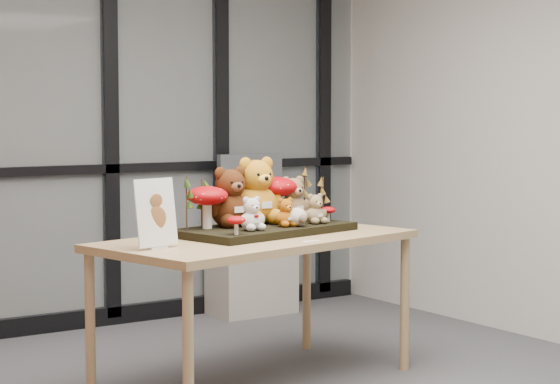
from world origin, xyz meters
TOP-DOWN VIEW (x-y plane):
  - room_shell at (0.00, 0.00)m, footprint 5.00×5.00m
  - glass_partition at (-0.00, 2.47)m, footprint 4.90×0.06m
  - display_table at (0.44, 0.65)m, footprint 1.81×1.17m
  - diorama_tray at (0.55, 0.74)m, footprint 1.04×0.67m
  - bear_pooh_yellow at (0.57, 0.85)m, footprint 0.35×0.33m
  - bear_brown_medium at (0.39, 0.82)m, footprint 0.31×0.29m
  - bear_tan_back at (0.82, 0.86)m, footprint 0.24×0.23m
  - bear_small_yellow at (0.62, 0.65)m, footprint 0.15×0.14m
  - bear_white_bow at (0.38, 0.60)m, footprint 0.17×0.16m
  - bear_beige_small at (0.84, 0.68)m, footprint 0.16×0.15m
  - plush_cream_hedgehog at (0.68, 0.62)m, footprint 0.10×0.09m
  - mushroom_back_left at (0.23, 0.80)m, footprint 0.22×0.22m
  - mushroom_back_right at (0.73, 0.90)m, footprint 0.24×0.24m
  - mushroom_front_left at (0.22, 0.49)m, footprint 0.09×0.09m
  - mushroom_front_right at (0.95, 0.72)m, footprint 0.08×0.08m
  - sprig_green_far_left at (0.10, 0.77)m, footprint 0.05×0.05m
  - sprig_green_mid_left at (0.23, 0.85)m, footprint 0.05×0.05m
  - sprig_dry_far_right at (0.94, 0.93)m, footprint 0.05×0.05m
  - sprig_dry_mid_right at (0.98, 0.81)m, footprint 0.05×0.05m
  - sprig_green_centre at (0.46, 0.91)m, footprint 0.05×0.05m
  - sign_holder at (-0.19, 0.53)m, footprint 0.24×0.10m
  - label_card at (0.56, 0.33)m, footprint 0.09×0.03m
  - cabinet at (1.42, 2.26)m, footprint 0.58×0.34m
  - monitor at (1.42, 2.28)m, footprint 0.51×0.05m

SIDE VIEW (x-z plane):
  - cabinet at x=1.42m, z-range 0.00..0.77m
  - display_table at x=0.44m, z-range 0.33..1.11m
  - label_card at x=0.56m, z-range 0.78..0.79m
  - diorama_tray at x=0.55m, z-range 0.78..0.82m
  - mushroom_front_right at x=0.95m, z-range 0.82..0.92m
  - mushroom_front_left at x=0.22m, z-range 0.82..0.93m
  - plush_cream_hedgehog at x=0.68m, z-range 0.82..0.93m
  - bear_small_yellow at x=0.62m, z-range 0.82..0.99m
  - bear_beige_small at x=0.84m, z-range 0.82..1.00m
  - bear_white_bow at x=0.38m, z-range 0.82..1.02m
  - sprig_green_centre at x=0.46m, z-range 0.82..1.04m
  - sign_holder at x=-0.19m, z-range 0.77..1.10m
  - sprig_dry_mid_right at x=0.98m, z-range 0.82..1.06m
  - mushroom_back_left at x=0.23m, z-range 0.82..1.07m
  - sprig_green_mid_left at x=0.23m, z-range 0.82..1.08m
  - monitor at x=1.42m, z-range 0.77..1.13m
  - mushroom_back_right at x=0.73m, z-range 0.82..1.10m
  - bear_tan_back at x=0.82m, z-range 0.82..1.10m
  - sprig_green_far_left at x=0.10m, z-range 0.82..1.10m
  - sprig_dry_far_right at x=0.94m, z-range 0.82..1.12m
  - bear_brown_medium at x=0.39m, z-range 0.82..1.17m
  - bear_pooh_yellow at x=0.57m, z-range 0.82..1.22m
  - glass_partition at x=0.00m, z-range 0.03..2.81m
  - room_shell at x=0.00m, z-range -0.82..4.18m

